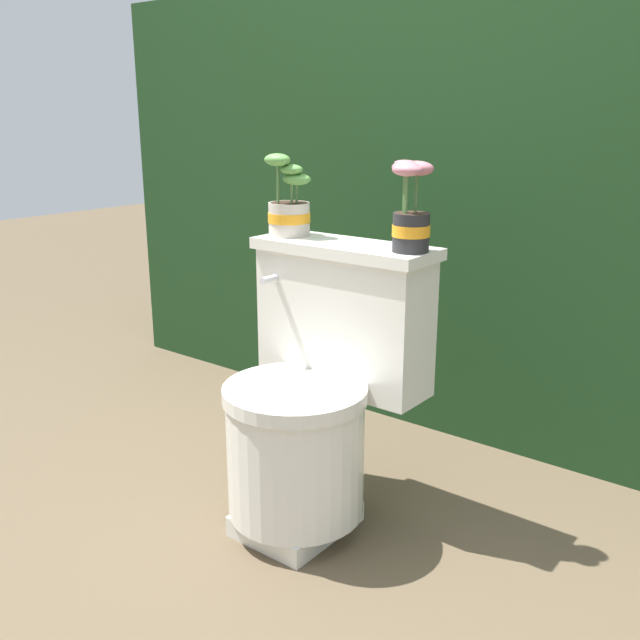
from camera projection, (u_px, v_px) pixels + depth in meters
ground_plane at (268, 522)px, 1.94m from camera, size 12.00×12.00×0.00m
hedge_backdrop at (484, 201)px, 2.66m from camera, size 2.90×0.85×1.51m
toilet at (315, 398)px, 1.88m from camera, size 0.50×0.48×0.75m
potted_plant_left at (289, 208)px, 1.95m from camera, size 0.13×0.12×0.22m
potted_plant_midleft at (411, 212)px, 1.71m from camera, size 0.10×0.09×0.22m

